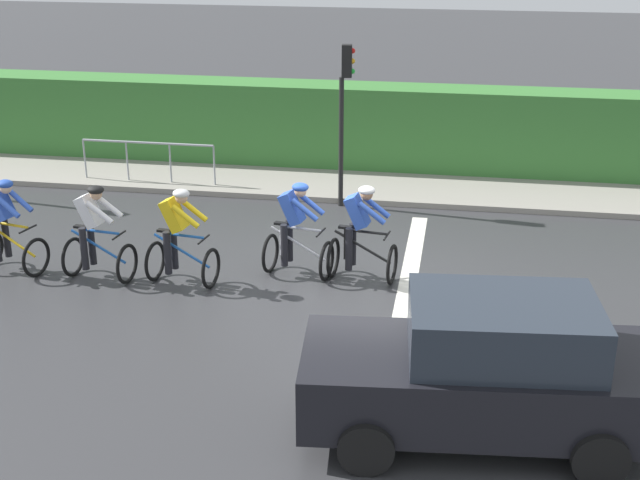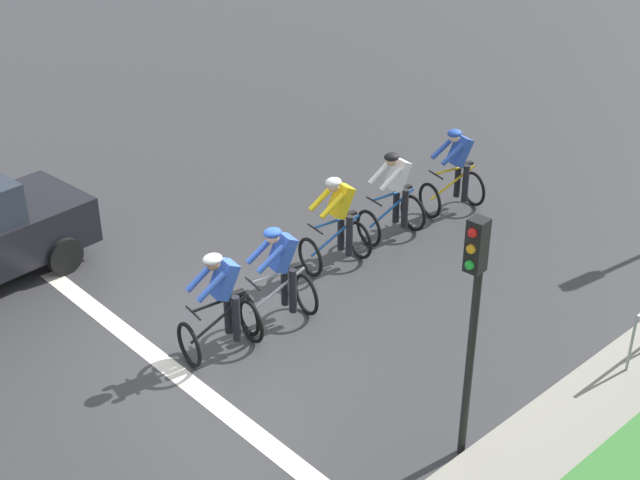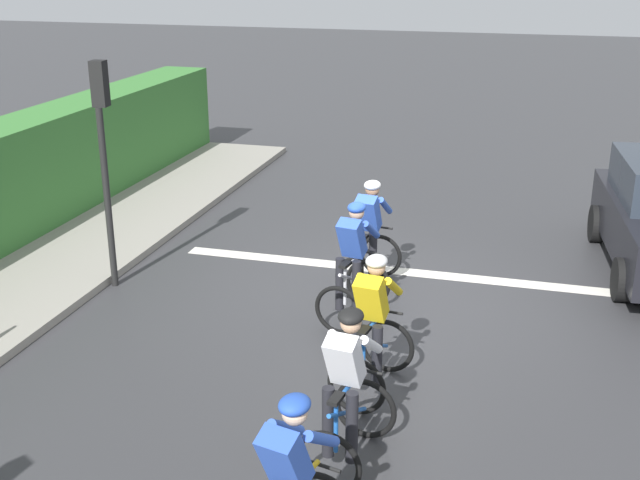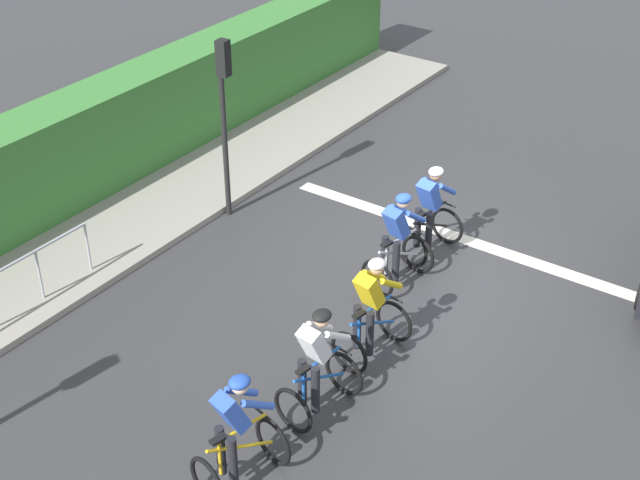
{
  "view_description": "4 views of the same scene",
  "coord_description": "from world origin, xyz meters",
  "px_view_note": "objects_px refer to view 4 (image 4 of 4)",
  "views": [
    {
      "loc": [
        -13.07,
        -1.8,
        5.97
      ],
      "look_at": [
        -0.07,
        0.41,
        0.8
      ],
      "focal_mm": 48.73,
      "sensor_mm": 36.0,
      "label": 1
    },
    {
      "loc": [
        9.08,
        -6.45,
        7.79
      ],
      "look_at": [
        -0.3,
        2.23,
        0.71
      ],
      "focal_mm": 50.43,
      "sensor_mm": 36.0,
      "label": 2
    },
    {
      "loc": [
        -1.99,
        10.65,
        4.8
      ],
      "look_at": [
        0.8,
        0.58,
        1.01
      ],
      "focal_mm": 45.2,
      "sensor_mm": 36.0,
      "label": 3
    },
    {
      "loc": [
        -5.88,
        11.88,
        8.67
      ],
      "look_at": [
        0.95,
        2.06,
        1.22
      ],
      "focal_mm": 51.7,
      "sensor_mm": 36.0,
      "label": 4
    }
  ],
  "objects_px": {
    "cyclist_second": "(317,367)",
    "pedestrian_railing_kerbside": "(11,278)",
    "cyclist_fourth": "(398,243)",
    "traffic_light_near_crossing": "(224,102)",
    "cyclist_lead": "(237,436)",
    "cyclist_mid": "(371,313)",
    "cyclist_trailing": "(430,215)"
  },
  "relations": [
    {
      "from": "cyclist_lead",
      "to": "traffic_light_near_crossing",
      "type": "distance_m",
      "value": 6.91
    },
    {
      "from": "traffic_light_near_crossing",
      "to": "cyclist_trailing",
      "type": "bearing_deg",
      "value": -167.6
    },
    {
      "from": "cyclist_mid",
      "to": "cyclist_trailing",
      "type": "distance_m",
      "value": 2.99
    },
    {
      "from": "traffic_light_near_crossing",
      "to": "pedestrian_railing_kerbside",
      "type": "xyz_separation_m",
      "value": [
        0.59,
        4.46,
        -1.45
      ]
    },
    {
      "from": "cyclist_second",
      "to": "pedestrian_railing_kerbside",
      "type": "xyz_separation_m",
      "value": [
        5.04,
        0.93,
        -0.03
      ]
    },
    {
      "from": "cyclist_fourth",
      "to": "pedestrian_railing_kerbside",
      "type": "height_order",
      "value": "cyclist_fourth"
    },
    {
      "from": "pedestrian_railing_kerbside",
      "to": "cyclist_mid",
      "type": "bearing_deg",
      "value": -154.66
    },
    {
      "from": "cyclist_mid",
      "to": "traffic_light_near_crossing",
      "type": "distance_m",
      "value": 5.07
    },
    {
      "from": "cyclist_mid",
      "to": "pedestrian_railing_kerbside",
      "type": "relative_size",
      "value": 0.54
    },
    {
      "from": "cyclist_fourth",
      "to": "cyclist_trailing",
      "type": "relative_size",
      "value": 1.0
    },
    {
      "from": "cyclist_second",
      "to": "cyclist_mid",
      "type": "bearing_deg",
      "value": -87.85
    },
    {
      "from": "cyclist_second",
      "to": "cyclist_trailing",
      "type": "distance_m",
      "value": 4.41
    },
    {
      "from": "pedestrian_railing_kerbside",
      "to": "cyclist_lead",
      "type": "bearing_deg",
      "value": 172.22
    },
    {
      "from": "cyclist_fourth",
      "to": "cyclist_trailing",
      "type": "bearing_deg",
      "value": -89.1
    },
    {
      "from": "traffic_light_near_crossing",
      "to": "cyclist_lead",
      "type": "bearing_deg",
      "value": 130.48
    },
    {
      "from": "cyclist_mid",
      "to": "cyclist_trailing",
      "type": "bearing_deg",
      "value": -77.18
    },
    {
      "from": "traffic_light_near_crossing",
      "to": "pedestrian_railing_kerbside",
      "type": "height_order",
      "value": "traffic_light_near_crossing"
    },
    {
      "from": "cyclist_lead",
      "to": "pedestrian_railing_kerbside",
      "type": "relative_size",
      "value": 0.54
    },
    {
      "from": "cyclist_lead",
      "to": "cyclist_trailing",
      "type": "bearing_deg",
      "value": -83.68
    },
    {
      "from": "cyclist_second",
      "to": "cyclist_mid",
      "type": "xyz_separation_m",
      "value": [
        0.05,
        -1.43,
        0.0
      ]
    },
    {
      "from": "cyclist_second",
      "to": "cyclist_mid",
      "type": "distance_m",
      "value": 1.43
    },
    {
      "from": "cyclist_mid",
      "to": "cyclist_fourth",
      "type": "distance_m",
      "value": 1.94
    },
    {
      "from": "cyclist_trailing",
      "to": "pedestrian_railing_kerbside",
      "type": "xyz_separation_m",
      "value": [
        4.32,
        5.28,
        -0.03
      ]
    },
    {
      "from": "cyclist_lead",
      "to": "cyclist_trailing",
      "type": "height_order",
      "value": "same"
    },
    {
      "from": "cyclist_lead",
      "to": "traffic_light_near_crossing",
      "type": "relative_size",
      "value": 0.5
    },
    {
      "from": "cyclist_fourth",
      "to": "cyclist_trailing",
      "type": "xyz_separation_m",
      "value": [
        0.02,
        -1.09,
        0.0
      ]
    },
    {
      "from": "cyclist_fourth",
      "to": "traffic_light_near_crossing",
      "type": "xyz_separation_m",
      "value": [
        3.75,
        -0.27,
        1.43
      ]
    },
    {
      "from": "cyclist_mid",
      "to": "traffic_light_near_crossing",
      "type": "relative_size",
      "value": 0.5
    },
    {
      "from": "cyclist_second",
      "to": "traffic_light_near_crossing",
      "type": "bearing_deg",
      "value": -38.46
    },
    {
      "from": "cyclist_trailing",
      "to": "pedestrian_railing_kerbside",
      "type": "relative_size",
      "value": 0.54
    },
    {
      "from": "cyclist_mid",
      "to": "cyclist_fourth",
      "type": "xyz_separation_m",
      "value": [
        0.65,
        -1.83,
        0.0
      ]
    },
    {
      "from": "cyclist_lead",
      "to": "cyclist_fourth",
      "type": "xyz_separation_m",
      "value": [
        0.64,
        -4.87,
        0.0
      ]
    }
  ]
}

